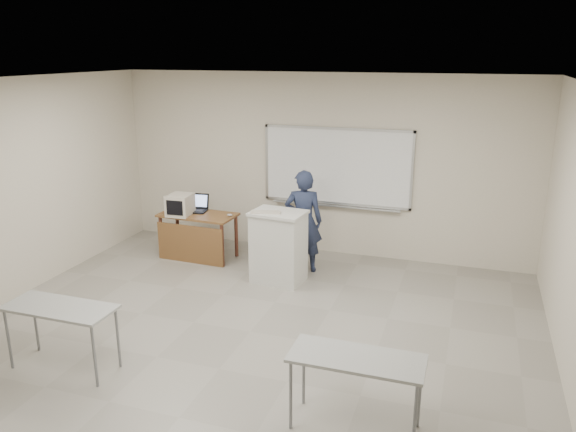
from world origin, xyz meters
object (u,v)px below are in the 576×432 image
(whiteboard, at_px, (337,168))
(laptop, at_px, (197,207))
(instructor_desk, at_px, (195,229))
(podium, at_px, (279,247))
(crt_monitor, at_px, (180,205))
(presenter, at_px, (303,221))
(keyboard, at_px, (266,212))
(mouse, at_px, (230,215))

(whiteboard, height_order, laptop, whiteboard)
(instructor_desk, height_order, podium, podium)
(instructor_desk, bearing_deg, crt_monitor, -173.81)
(whiteboard, relative_size, presenter, 1.54)
(crt_monitor, bearing_deg, instructor_desk, 0.45)
(whiteboard, distance_m, laptop, 2.42)
(keyboard, height_order, presenter, presenter)
(whiteboard, relative_size, instructor_desk, 1.98)
(whiteboard, bearing_deg, presenter, -106.88)
(podium, xyz_separation_m, mouse, (-1.05, 0.60, 0.22))
(whiteboard, xyz_separation_m, podium, (-0.50, -1.47, -0.94))
(crt_monitor, height_order, presenter, presenter)
(laptop, distance_m, keyboard, 1.78)
(keyboard, bearing_deg, laptop, 137.77)
(crt_monitor, xyz_separation_m, laptop, (0.15, 0.28, -0.11))
(podium, bearing_deg, presenter, 73.81)
(mouse, height_order, keyboard, keyboard)
(keyboard, bearing_deg, podium, 24.49)
(keyboard, relative_size, presenter, 0.27)
(mouse, bearing_deg, whiteboard, 32.15)
(instructor_desk, relative_size, crt_monitor, 3.00)
(crt_monitor, bearing_deg, podium, -16.18)
(podium, relative_size, presenter, 0.67)
(podium, distance_m, presenter, 0.64)
(instructor_desk, relative_size, mouse, 12.96)
(keyboard, xyz_separation_m, presenter, (0.37, 0.66, -0.29))
(crt_monitor, distance_m, keyboard, 1.79)
(crt_monitor, xyz_separation_m, presenter, (2.07, 0.12, -0.11))
(whiteboard, xyz_separation_m, mouse, (-1.55, -0.87, -0.71))
(mouse, bearing_deg, presenter, 0.15)
(instructor_desk, distance_m, laptop, 0.41)
(keyboard, bearing_deg, crt_monitor, 148.11)
(instructor_desk, relative_size, presenter, 0.78)
(crt_monitor, relative_size, laptop, 1.14)
(presenter, bearing_deg, mouse, -15.48)
(whiteboard, xyz_separation_m, crt_monitor, (-2.35, -1.04, -0.56))
(keyboard, distance_m, presenter, 0.81)
(instructor_desk, xyz_separation_m, crt_monitor, (-0.25, -0.02, 0.40))
(presenter, bearing_deg, crt_monitor, -9.61)
(instructor_desk, relative_size, podium, 1.15)
(laptop, relative_size, presenter, 0.23)
(crt_monitor, bearing_deg, laptop, 58.79)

